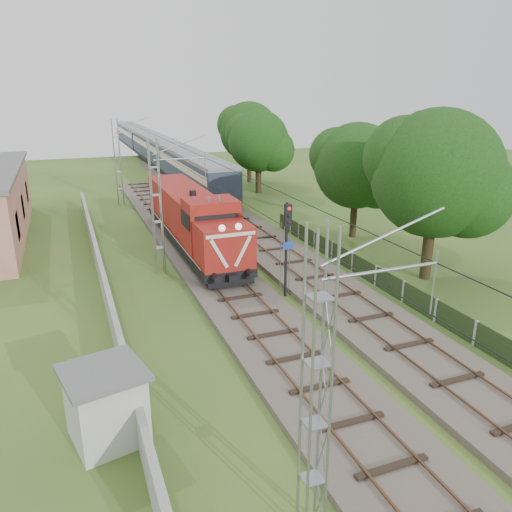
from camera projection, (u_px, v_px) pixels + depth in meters
name	position (u px, v px, depth m)	size (l,w,h in m)	color
ground	(287.00, 357.00, 20.76)	(140.00, 140.00, 0.00)	#2D5620
track_main	(234.00, 293.00, 26.90)	(4.20, 70.00, 0.45)	#6B6054
track_side	(241.00, 226.00, 40.10)	(4.20, 80.00, 0.45)	#6B6054
catenary	(157.00, 208.00, 29.09)	(3.31, 70.00, 8.00)	gray
boundary_wall	(100.00, 268.00, 28.93)	(0.25, 40.00, 1.50)	#9E9E99
fence	(404.00, 292.00, 25.95)	(0.12, 32.00, 1.20)	black
locomotive	(192.00, 218.00, 34.04)	(3.04, 17.37, 4.41)	black
coach_rake	(154.00, 147.00, 73.37)	(3.10, 69.17, 3.59)	black
signal_post	(287.00, 233.00, 25.75)	(0.57, 0.44, 5.14)	black
relay_hut	(106.00, 405.00, 15.57)	(2.87, 2.87, 2.48)	beige
tree_a	(438.00, 175.00, 27.63)	(7.52, 7.16, 9.75)	#3C2F18
tree_b	(358.00, 167.00, 36.13)	(6.51, 6.20, 8.44)	#3C2F18
tree_c	(259.00, 142.00, 51.95)	(6.69, 6.37, 8.67)	#3C2F18
tree_d	(250.00, 132.00, 58.13)	(7.20, 6.85, 9.33)	#3C2F18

